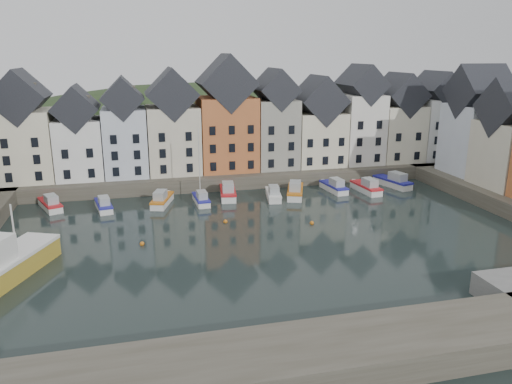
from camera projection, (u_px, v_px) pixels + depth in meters
name	position (u px, v px, depth m)	size (l,w,h in m)	color
ground	(275.00, 244.00, 53.84)	(260.00, 260.00, 0.00)	black
far_quay	(225.00, 172.00, 81.61)	(90.00, 16.00, 2.00)	#444034
near_wall	(218.00, 371.00, 30.70)	(50.00, 6.00, 2.00)	#444034
hillside	(205.00, 228.00, 111.04)	(153.60, 70.40, 64.00)	#203319
far_terrace	(246.00, 125.00, 78.35)	(72.37, 8.16, 17.78)	beige
mooring_buoys	(230.00, 229.00, 57.86)	(20.50, 5.50, 0.50)	#C76B17
boat_a	(50.00, 204.00, 65.44)	(3.91, 6.23, 2.29)	silver
boat_b	(104.00, 205.00, 65.18)	(2.69, 5.78, 2.14)	silver
boat_c	(162.00, 200.00, 67.27)	(3.65, 6.38, 2.34)	silver
boat_d	(201.00, 199.00, 67.88)	(1.89, 5.48, 10.36)	silver
boat_e	(228.00, 192.00, 70.71)	(3.03, 7.01, 2.60)	silver
boat_f	(273.00, 194.00, 70.09)	(2.77, 6.04, 2.23)	silver
boat_g	(295.00, 191.00, 71.21)	(4.32, 7.10, 2.61)	silver
boat_h	(334.00, 187.00, 73.84)	(2.48, 6.17, 2.31)	silver
boat_i	(367.00, 187.00, 73.42)	(2.49, 6.46, 2.43)	silver
boat_j	(393.00, 182.00, 76.41)	(3.76, 7.06, 2.59)	silver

